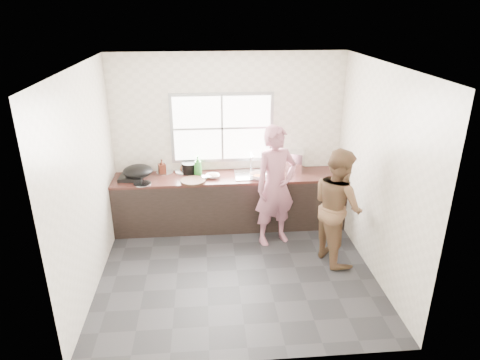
{
  "coord_description": "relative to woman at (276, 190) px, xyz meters",
  "views": [
    {
      "loc": [
        -0.37,
        -4.87,
        3.33
      ],
      "look_at": [
        0.1,
        0.65,
        1.05
      ],
      "focal_mm": 32.0,
      "sensor_mm": 36.0,
      "label": 1
    }
  ],
  "objects": [
    {
      "name": "wall_left",
      "position": [
        -2.43,
        -0.74,
        0.51
      ],
      "size": [
        0.01,
        3.2,
        2.7
      ],
      "primitive_type": "cube",
      "color": "silver",
      "rests_on": "ground"
    },
    {
      "name": "faucet",
      "position": [
        -0.27,
        0.75,
        0.17
      ],
      "size": [
        0.02,
        0.02,
        0.3
      ],
      "primitive_type": "cylinder",
      "color": "silver",
      "rests_on": "countertop"
    },
    {
      "name": "wok",
      "position": [
        -2.02,
        0.5,
        0.17
      ],
      "size": [
        0.46,
        0.46,
        0.17
      ],
      "primitive_type": "ellipsoid",
      "rotation": [
        0.0,
        0.0,
        -0.02
      ],
      "color": "black",
      "rests_on": "burner"
    },
    {
      "name": "bottle_green",
      "position": [
        -1.12,
        0.62,
        0.18
      ],
      "size": [
        0.16,
        0.16,
        0.32
      ],
      "primitive_type": "imported",
      "rotation": [
        0.0,
        0.0,
        -0.4
      ],
      "color": "#2A812B",
      "rests_on": "countertop"
    },
    {
      "name": "burner",
      "position": [
        -2.13,
        0.57,
        0.05
      ],
      "size": [
        0.37,
        0.37,
        0.05
      ],
      "primitive_type": "cube",
      "rotation": [
        0.0,
        0.0,
        -0.07
      ],
      "color": "black",
      "rests_on": "countertop"
    },
    {
      "name": "wall_right",
      "position": [
        1.18,
        -0.74,
        0.51
      ],
      "size": [
        0.01,
        3.2,
        2.7
      ],
      "primitive_type": "cube",
      "color": "silver",
      "rests_on": "ground"
    },
    {
      "name": "ceiling",
      "position": [
        -0.62,
        -0.74,
        1.87
      ],
      "size": [
        3.6,
        3.2,
        0.01
      ],
      "primitive_type": "cube",
      "color": "silver",
      "rests_on": "wall_back"
    },
    {
      "name": "bowl_held",
      "position": [
        -0.09,
        0.35,
        0.05
      ],
      "size": [
        0.26,
        0.26,
        0.06
      ],
      "primitive_type": "imported",
      "rotation": [
        0.0,
        0.0,
        -0.34
      ],
      "color": "white",
      "rests_on": "countertop"
    },
    {
      "name": "cleaver",
      "position": [
        -0.96,
        0.48,
        0.06
      ],
      "size": [
        0.24,
        0.17,
        0.01
      ],
      "primitive_type": "cube",
      "rotation": [
        0.0,
        0.0,
        0.33
      ],
      "color": "silver",
      "rests_on": "cutting_board"
    },
    {
      "name": "window_frame",
      "position": [
        -0.72,
        0.85,
        0.71
      ],
      "size": [
        1.6,
        0.05,
        1.1
      ],
      "primitive_type": "cube",
      "color": "#9EA0A5",
      "rests_on": "wall_back"
    },
    {
      "name": "plate_food",
      "position": [
        -1.36,
        0.78,
        0.03
      ],
      "size": [
        0.31,
        0.31,
        0.02
      ],
      "primitive_type": "cylinder",
      "rotation": [
        0.0,
        0.0,
        0.29
      ],
      "color": "white",
      "rests_on": "countertop"
    },
    {
      "name": "bottle_brown_tall",
      "position": [
        -1.68,
        0.74,
        0.13
      ],
      "size": [
        0.13,
        0.13,
        0.22
      ],
      "primitive_type": "imported",
      "rotation": [
        0.0,
        0.0,
        0.35
      ],
      "color": "#491D12",
      "rests_on": "countertop"
    },
    {
      "name": "bottle_brown_short",
      "position": [
        -1.35,
        0.78,
        0.09
      ],
      "size": [
        0.15,
        0.15,
        0.15
      ],
      "primitive_type": "imported",
      "rotation": [
        0.0,
        0.0,
        0.32
      ],
      "color": "#4F2613",
      "rests_on": "countertop"
    },
    {
      "name": "cutting_board",
      "position": [
        -1.2,
        0.35,
        0.04
      ],
      "size": [
        0.48,
        0.48,
        0.04
      ],
      "primitive_type": "cylinder",
      "rotation": [
        0.0,
        0.0,
        -0.35
      ],
      "color": "#321F13",
      "rests_on": "countertop"
    },
    {
      "name": "person_side",
      "position": [
        0.76,
        -0.54,
        -0.03
      ],
      "size": [
        0.79,
        0.91,
        1.62
      ],
      "primitive_type": "imported",
      "rotation": [
        0.0,
        0.0,
        1.82
      ],
      "color": "brown",
      "rests_on": "floor"
    },
    {
      "name": "bowl_crabs",
      "position": [
        -0.21,
        0.41,
        0.05
      ],
      "size": [
        0.27,
        0.27,
        0.07
      ],
      "primitive_type": "imported",
      "rotation": [
        0.0,
        0.0,
        0.33
      ],
      "color": "white",
      "rests_on": "countertop"
    },
    {
      "name": "wall_front",
      "position": [
        -0.62,
        -2.34,
        0.51
      ],
      "size": [
        3.6,
        0.01,
        2.7
      ],
      "primitive_type": "cube",
      "color": "beige",
      "rests_on": "ground"
    },
    {
      "name": "woman",
      "position": [
        0.0,
        0.0,
        0.0
      ],
      "size": [
        0.72,
        0.59,
        1.68
      ],
      "primitive_type": "imported",
      "rotation": [
        0.0,
        0.0,
        0.36
      ],
      "color": "#AD6879",
      "rests_on": "floor"
    },
    {
      "name": "floor",
      "position": [
        -0.62,
        -0.74,
        -0.84
      ],
      "size": [
        3.6,
        3.2,
        0.01
      ],
      "primitive_type": "cube",
      "color": "#27272A",
      "rests_on": "ground"
    },
    {
      "name": "countertop",
      "position": [
        -0.62,
        0.55,
        0.0
      ],
      "size": [
        3.6,
        0.64,
        0.04
      ],
      "primitive_type": "cube",
      "color": "#391C17",
      "rests_on": "cabinet"
    },
    {
      "name": "bowl_mince",
      "position": [
        -0.89,
        0.5,
        0.05
      ],
      "size": [
        0.23,
        0.23,
        0.05
      ],
      "primitive_type": "imported",
      "rotation": [
        0.0,
        0.0,
        0.13
      ],
      "color": "white",
      "rests_on": "countertop"
    },
    {
      "name": "dish_rack",
      "position": [
        0.37,
        0.76,
        0.17
      ],
      "size": [
        0.49,
        0.42,
        0.31
      ],
      "primitive_type": "cube",
      "rotation": [
        0.0,
        0.0,
        -0.4
      ],
      "color": "silver",
      "rests_on": "countertop"
    },
    {
      "name": "cabinet",
      "position": [
        -0.62,
        0.55,
        -0.43
      ],
      "size": [
        3.6,
        0.62,
        0.82
      ],
      "primitive_type": "cube",
      "color": "black",
      "rests_on": "floor"
    },
    {
      "name": "black_pot",
      "position": [
        -1.25,
        0.73,
        0.11
      ],
      "size": [
        0.26,
        0.26,
        0.17
      ],
      "primitive_type": "cylinder",
      "rotation": [
        0.0,
        0.0,
        -0.08
      ],
      "color": "black",
      "rests_on": "countertop"
    },
    {
      "name": "pot_lid_left",
      "position": [
        -1.94,
        0.34,
        0.03
      ],
      "size": [
        0.3,
        0.3,
        0.01
      ],
      "primitive_type": "cylinder",
      "rotation": [
        0.0,
        0.0,
        -0.15
      ],
      "color": "silver",
      "rests_on": "countertop"
    },
    {
      "name": "wall_back",
      "position": [
        -0.62,
        0.87,
        0.51
      ],
      "size": [
        3.6,
        0.01,
        2.7
      ],
      "primitive_type": "cube",
      "color": "silver",
      "rests_on": "ground"
    },
    {
      "name": "glass_jar",
      "position": [
        -1.65,
        0.78,
        0.07
      ],
      "size": [
        0.08,
        0.08,
        0.09
      ],
      "primitive_type": "cylinder",
      "rotation": [
        0.0,
        0.0,
        -0.24
      ],
      "color": "silver",
      "rests_on": "countertop"
    },
    {
      "name": "sink",
      "position": [
        -0.27,
        0.55,
        0.03
      ],
      "size": [
        0.55,
        0.45,
        0.02
      ],
      "primitive_type": "cube",
      "color": "silver",
      "rests_on": "countertop"
    },
    {
      "name": "pot_lid_right",
      "position": [
        -1.65,
        0.78,
        0.03
      ],
      "size": [
        0.3,
        0.3,
        0.01
      ],
      "primitive_type": "cylinder",
      "rotation": [
        0.0,
        0.0,
        -0.13
      ],
      "color": "silver",
      "rests_on": "countertop"
    },
    {
      "name": "window_glazing",
      "position": [
        -0.72,
        0.83,
        0.71
      ],
      "size": [
        1.5,
        0.01,
        1.0
      ],
      "primitive_type": "cube",
      "color": "white",
      "rests_on": "window_frame"
    }
  ]
}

